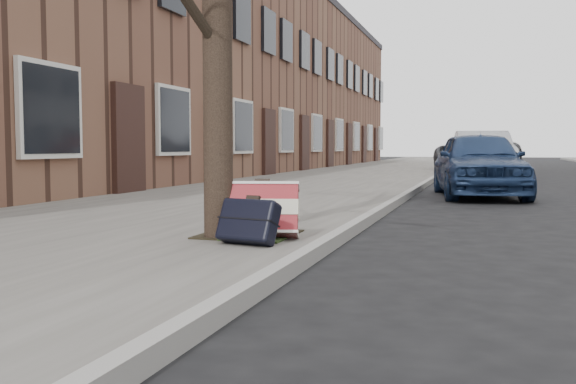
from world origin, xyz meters
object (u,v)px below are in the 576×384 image
(suitcase_navy, at_px, (248,221))
(car_near_mid, at_px, (482,154))
(car_near_front, at_px, (479,163))
(suitcase_red, at_px, (261,210))

(suitcase_navy, bearing_deg, car_near_mid, 96.04)
(suitcase_navy, height_order, car_near_mid, car_near_mid)
(car_near_front, height_order, car_near_mid, car_near_mid)
(suitcase_red, xyz_separation_m, car_near_front, (1.81, 7.35, 0.26))
(car_near_front, xyz_separation_m, car_near_mid, (0.04, 7.84, 0.09))
(car_near_front, relative_size, car_near_mid, 0.85)
(suitcase_red, relative_size, suitcase_navy, 1.27)
(suitcase_red, xyz_separation_m, car_near_mid, (1.85, 15.18, 0.35))
(car_near_front, bearing_deg, suitcase_navy, -111.92)
(suitcase_navy, height_order, car_near_front, car_near_front)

